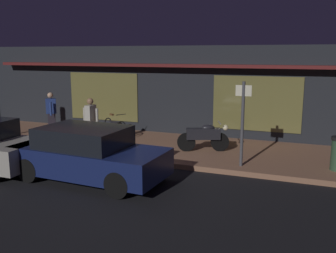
% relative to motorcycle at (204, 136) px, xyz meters
% --- Properties ---
extents(ground_plane, '(60.00, 60.00, 0.00)m').
position_rel_motorcycle_xyz_m(ground_plane, '(-1.89, -2.73, -0.65)').
color(ground_plane, black).
extents(sidewalk_slab, '(18.00, 4.00, 0.15)m').
position_rel_motorcycle_xyz_m(sidewalk_slab, '(-1.89, 0.27, -0.57)').
color(sidewalk_slab, '#8C6047').
rests_on(sidewalk_slab, ground_plane).
extents(storefront_building, '(18.00, 3.30, 3.60)m').
position_rel_motorcycle_xyz_m(storefront_building, '(-1.89, 3.66, 1.16)').
color(storefront_building, black).
rests_on(storefront_building, ground_plane).
extents(motorcycle, '(1.62, 0.83, 0.97)m').
position_rel_motorcycle_xyz_m(motorcycle, '(0.00, 0.00, 0.00)').
color(motorcycle, black).
rests_on(motorcycle, sidewalk_slab).
extents(bicycle_parked, '(1.47, 0.85, 0.91)m').
position_rel_motorcycle_xyz_m(bicycle_parked, '(-3.82, 0.94, -0.14)').
color(bicycle_parked, black).
rests_on(bicycle_parked, sidewalk_slab).
extents(person_photographer, '(0.44, 0.55, 1.67)m').
position_rel_motorcycle_xyz_m(person_photographer, '(-6.28, 0.29, 0.38)').
color(person_photographer, '#28232D').
rests_on(person_photographer, sidewalk_slab).
extents(person_bystander, '(0.61, 0.39, 1.67)m').
position_rel_motorcycle_xyz_m(person_bystander, '(-3.82, -0.74, 0.38)').
color(person_bystander, '#28232D').
rests_on(person_bystander, sidewalk_slab).
extents(sign_post, '(0.44, 0.09, 2.40)m').
position_rel_motorcycle_xyz_m(sign_post, '(1.44, -1.22, 0.86)').
color(sign_post, '#47474C').
rests_on(sign_post, sidewalk_slab).
extents(parked_car_far, '(4.19, 1.98, 1.42)m').
position_rel_motorcycle_xyz_m(parked_car_far, '(-2.20, -3.45, 0.06)').
color(parked_car_far, black).
rests_on(parked_car_far, ground_plane).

